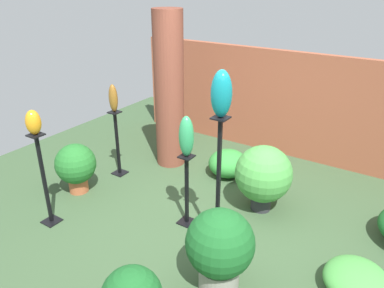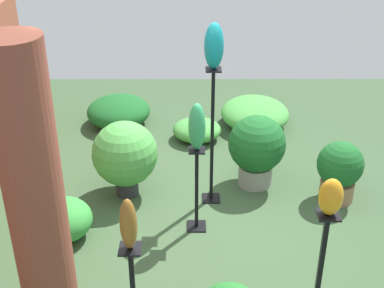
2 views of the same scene
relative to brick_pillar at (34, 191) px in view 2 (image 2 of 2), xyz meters
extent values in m
plane|color=#385133|center=(1.42, -1.33, -1.21)|extent=(8.00, 8.00, 0.00)
cylinder|color=brown|center=(0.00, 0.00, 0.00)|extent=(0.45, 0.45, 2.42)
cube|color=black|center=(-0.43, -0.76, -0.20)|extent=(0.16, 0.16, 0.02)
cube|color=black|center=(1.16, -1.24, -1.20)|extent=(0.20, 0.20, 0.01)
cube|color=black|center=(1.16, -1.24, -0.74)|extent=(0.04, 0.04, 0.93)
cube|color=black|center=(1.16, -1.24, -0.28)|extent=(0.16, 0.16, 0.01)
cube|color=black|center=(-0.28, -2.17, -0.61)|extent=(0.04, 0.04, 1.19)
cube|color=black|center=(-0.28, -2.17, -0.02)|extent=(0.16, 0.16, 0.02)
cube|color=black|center=(1.68, -1.41, -1.20)|extent=(0.20, 0.20, 0.01)
cube|color=black|center=(1.68, -1.41, -0.42)|extent=(0.04, 0.04, 1.57)
cube|color=black|center=(1.68, -1.41, 0.35)|extent=(0.16, 0.16, 0.02)
ellipsoid|color=brown|center=(-0.43, -0.76, 0.02)|extent=(0.13, 0.12, 0.41)
ellipsoid|color=#2D9356|center=(1.16, -1.24, -0.03)|extent=(0.18, 0.17, 0.49)
ellipsoid|color=orange|center=(-0.28, -2.17, 0.13)|extent=(0.16, 0.17, 0.29)
ellipsoid|color=#0F727A|center=(1.68, -1.41, 0.59)|extent=(0.21, 0.20, 0.47)
cylinder|color=#936B4C|center=(1.69, -2.83, -1.09)|extent=(0.38, 0.38, 0.23)
sphere|color=#195923|center=(1.69, -2.83, -0.76)|extent=(0.52, 0.52, 0.52)
cylinder|color=#2D2D33|center=(1.80, -0.45, -1.10)|extent=(0.26, 0.26, 0.21)
sphere|color=#479942|center=(1.80, -0.45, -0.68)|extent=(0.74, 0.74, 0.74)
cylinder|color=gray|center=(2.01, -1.94, -1.08)|extent=(0.40, 0.40, 0.25)
sphere|color=#195923|center=(2.01, -1.94, -0.67)|extent=(0.67, 0.67, 0.67)
ellipsoid|color=#479942|center=(3.16, -1.27, -1.07)|extent=(0.62, 0.66, 0.28)
ellipsoid|color=#338C38|center=(1.01, 0.11, -1.00)|extent=(0.60, 0.60, 0.41)
ellipsoid|color=#479942|center=(3.58, -2.10, -1.02)|extent=(1.08, 0.97, 0.38)
ellipsoid|color=#195923|center=(3.63, -0.14, -1.01)|extent=(0.94, 0.91, 0.40)
camera|label=1|loc=(3.34, -4.45, 1.63)|focal=35.00mm
camera|label=2|loc=(-3.39, -1.19, 2.22)|focal=50.00mm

